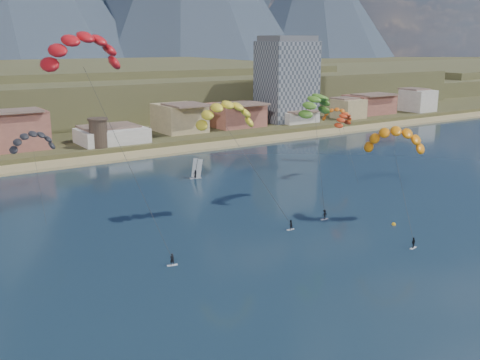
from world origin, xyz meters
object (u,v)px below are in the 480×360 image
at_px(apartment_tower, 287,79).
at_px(buoy, 394,224).
at_px(watchtower, 98,133).
at_px(windsurfer, 196,172).
at_px(kitesurfer_orange, 395,135).
at_px(kitesurfer_red, 82,45).
at_px(kitesurfer_green, 315,102).
at_px(kitesurfer_yellow, 226,111).

bearing_deg(apartment_tower, buoy, -118.79).
distance_m(watchtower, windsurfer, 42.68).
xyz_separation_m(kitesurfer_orange, windsurfer, (-15.30, 47.27, -14.19)).
xyz_separation_m(kitesurfer_red, kitesurfer_orange, (51.54, -15.80, -16.10)).
distance_m(watchtower, kitesurfer_green, 75.48).
distance_m(apartment_tower, kitesurfer_red, 138.60).
relative_size(watchtower, windsurfer, 1.83).
relative_size(apartment_tower, kitesurfer_green, 1.32).
xyz_separation_m(kitesurfer_green, windsurfer, (-11.06, 29.96, -18.86)).
height_order(kitesurfer_red, kitesurfer_yellow, kitesurfer_red).
bearing_deg(kitesurfer_yellow, buoy, -42.00).
bearing_deg(watchtower, windsurfer, -77.53).
bearing_deg(kitesurfer_green, kitesurfer_red, -178.17).
bearing_deg(watchtower, kitesurfer_green, -74.18).
distance_m(kitesurfer_red, kitesurfer_orange, 56.26).
bearing_deg(watchtower, kitesurfer_orange, -74.58).
bearing_deg(kitesurfer_yellow, kitesurfer_green, 0.51).
height_order(apartment_tower, kitesurfer_red, kitesurfer_red).
relative_size(kitesurfer_orange, kitesurfer_green, 0.89).
distance_m(kitesurfer_yellow, kitesurfer_green, 21.31).
bearing_deg(watchtower, kitesurfer_yellow, -90.87).
distance_m(kitesurfer_orange, buoy, 16.16).
height_order(kitesurfer_orange, windsurfer, kitesurfer_orange).
relative_size(kitesurfer_green, buoy, 32.88).
relative_size(kitesurfer_red, kitesurfer_yellow, 1.47).
relative_size(windsurfer, buoy, 6.39).
distance_m(watchtower, buoy, 94.82).
bearing_deg(apartment_tower, kitesurfer_green, -125.00).
distance_m(watchtower, kitesurfer_orange, 92.46).
bearing_deg(apartment_tower, kitesurfer_yellow, -133.46).
relative_size(kitesurfer_red, kitesurfer_green, 1.48).
height_order(kitesurfer_orange, buoy, kitesurfer_orange).
height_order(watchtower, kitesurfer_yellow, kitesurfer_yellow).
xyz_separation_m(kitesurfer_green, buoy, (1.50, -20.72, -20.23)).
xyz_separation_m(watchtower, kitesurfer_orange, (24.46, -88.68, 9.31)).
height_order(kitesurfer_red, kitesurfer_green, kitesurfer_red).
distance_m(kitesurfer_red, buoy, 61.26).
height_order(apartment_tower, watchtower, apartment_tower).
height_order(watchtower, buoy, watchtower).
bearing_deg(buoy, kitesurfer_green, 94.13).
distance_m(kitesurfer_green, buoy, 29.00).
bearing_deg(kitesurfer_yellow, kitesurfer_red, -177.09).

